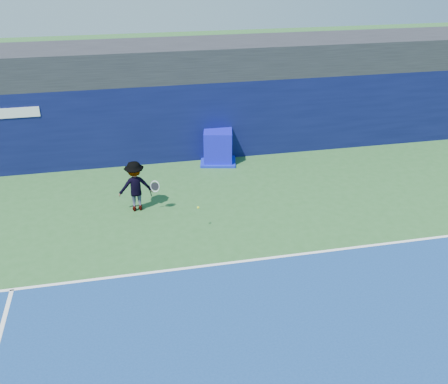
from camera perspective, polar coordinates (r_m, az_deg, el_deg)
The scene contains 7 objects.
ground at distance 11.07m, azimuth 1.55°, elevation -17.21°, with size 80.00×80.00×0.00m, color #2A5B29.
baseline at distance 13.33m, azimuth -1.44°, elevation -8.35°, with size 24.00×0.10×0.01m, color white.
stadium_band at distance 19.73m, azimuth -6.28°, elevation 14.80°, with size 36.00×3.00×1.20m, color black.
back_wall_assembly at distance 19.33m, azimuth -5.65°, elevation 8.10°, with size 36.00×1.03×3.00m.
equipment_cart at distance 19.16m, azimuth -0.69°, elevation 5.12°, with size 1.57×1.57×1.27m.
tennis_player at distance 15.79m, azimuth -10.09°, elevation 0.67°, with size 1.30×0.73×1.65m.
tennis_ball at distance 14.50m, azimuth -2.97°, elevation -1.78°, with size 0.07×0.07×0.07m.
Camera 1 is at (-1.92, -7.70, 7.72)m, focal length 40.00 mm.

